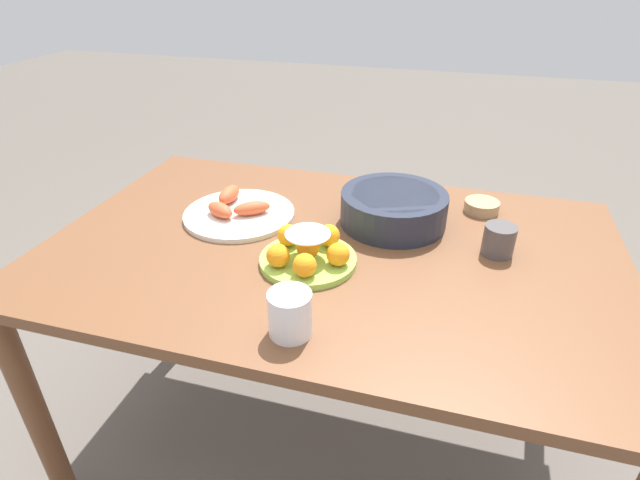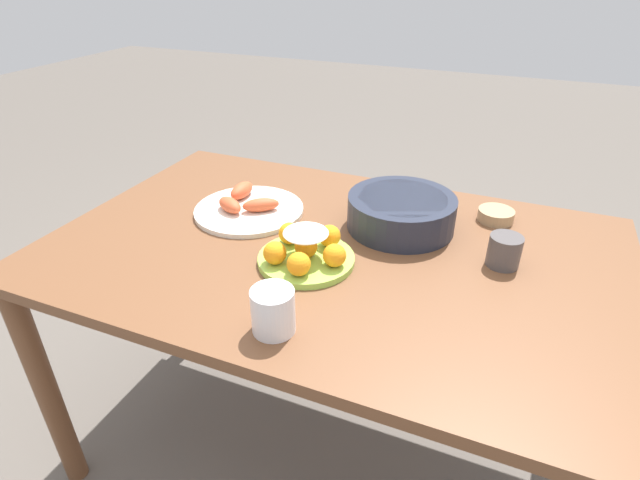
% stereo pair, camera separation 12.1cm
% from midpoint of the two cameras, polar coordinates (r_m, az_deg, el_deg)
% --- Properties ---
extents(ground_plane, '(12.00, 12.00, 0.00)m').
position_cam_midpoint_polar(ground_plane, '(1.77, 3.27, -21.96)').
color(ground_plane, '#5B544C').
extents(dining_table, '(1.44, 0.92, 0.75)m').
position_cam_midpoint_polar(dining_table, '(1.32, 4.09, -4.22)').
color(dining_table, brown).
rests_on(dining_table, ground_plane).
extents(cake_plate, '(0.23, 0.23, 0.09)m').
position_cam_midpoint_polar(cake_plate, '(1.18, 1.31, -1.36)').
color(cake_plate, '#99CC4C').
rests_on(cake_plate, dining_table).
extents(serving_bowl, '(0.29, 0.29, 0.09)m').
position_cam_midpoint_polar(serving_bowl, '(1.36, 11.81, 3.17)').
color(serving_bowl, '#232838').
rests_on(serving_bowl, dining_table).
extents(sauce_bowl, '(0.10, 0.10, 0.03)m').
position_cam_midpoint_polar(sauce_bowl, '(1.48, 21.71, 2.63)').
color(sauce_bowl, tan).
rests_on(sauce_bowl, dining_table).
extents(seafood_platter, '(0.31, 0.31, 0.06)m').
position_cam_midpoint_polar(seafood_platter, '(1.44, -5.88, 3.69)').
color(seafood_platter, silver).
rests_on(seafood_platter, dining_table).
extents(cup_near, '(0.09, 0.09, 0.09)m').
position_cam_midpoint_polar(cup_near, '(0.97, -1.81, -8.22)').
color(cup_near, white).
rests_on(cup_near, dining_table).
extents(cup_far, '(0.08, 0.08, 0.08)m').
position_cam_midpoint_polar(cup_far, '(1.27, 22.93, -1.24)').
color(cup_far, '#4C4747').
rests_on(cup_far, dining_table).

